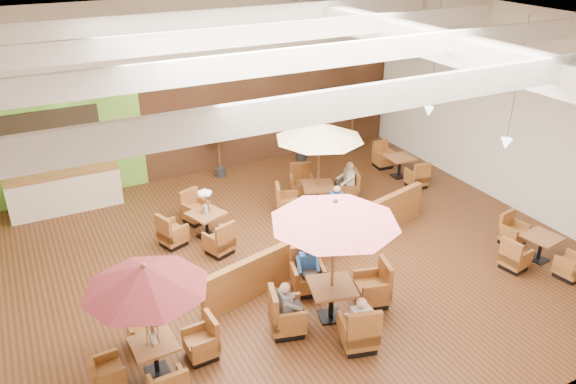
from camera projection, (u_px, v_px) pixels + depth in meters
room at (272, 100)px, 13.24m from camera, size 14.04×14.00×5.52m
service_counter at (65, 191)px, 15.78m from camera, size 3.00×0.75×1.18m
booth_divider at (327, 242)px, 13.46m from camera, size 6.92×1.88×0.98m
table_0 at (148, 300)px, 9.57m from camera, size 2.31×2.31×2.37m
table_1 at (334, 240)px, 10.87m from camera, size 2.84×2.84×2.77m
table_2 at (319, 151)px, 15.25m from camera, size 2.76×2.76×2.65m
table_3 at (198, 224)px, 14.35m from camera, size 1.80×2.57×1.49m
table_4 at (533, 251)px, 13.42m from camera, size 1.58×2.31×0.84m
table_5 at (399, 167)px, 17.93m from camera, size 0.84×2.35×0.87m
topiary_0 at (218, 131)px, 17.46m from camera, size 0.88×0.88×2.05m
topiary_1 at (302, 115)px, 18.65m from camera, size 0.92×0.92×2.13m
topiary_2 at (354, 108)px, 19.50m from camera, size 0.90×0.90×2.09m
diner_0 at (360, 317)px, 10.56m from camera, size 0.39×0.34×0.72m
diner_1 at (308, 264)px, 12.19m from camera, size 0.39×0.35×0.71m
diner_2 at (287, 302)px, 10.96m from camera, size 0.31×0.37×0.73m
diner_3 at (336, 200)px, 14.95m from camera, size 0.40×0.37×0.71m
diner_4 at (347, 179)px, 16.10m from camera, size 0.41×0.44×0.81m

